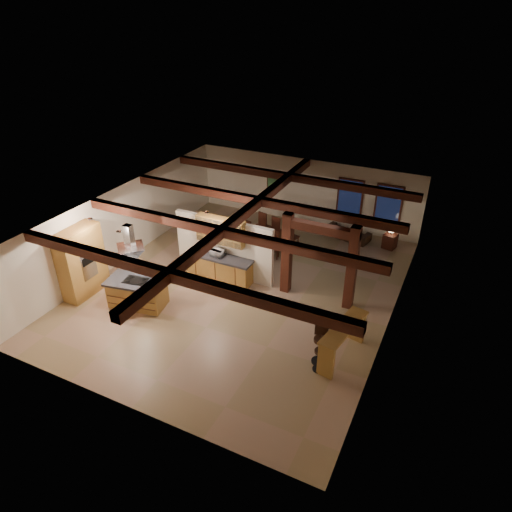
{
  "coord_description": "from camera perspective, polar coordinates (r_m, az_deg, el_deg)",
  "views": [
    {
      "loc": [
        6.23,
        -11.79,
        8.84
      ],
      "look_at": [
        0.26,
        0.5,
        1.07
      ],
      "focal_mm": 32.0,
      "sensor_mm": 36.0,
      "label": 1
    }
  ],
  "objects": [
    {
      "name": "partition_wall",
      "position": [
        16.22,
        -4.01,
        1.07
      ],
      "size": [
        3.8,
        0.18,
        2.2
      ],
      "primitive_type": "cube",
      "color": "white",
      "rests_on": "ground"
    },
    {
      "name": "sofa",
      "position": [
        19.51,
        11.4,
        2.97
      ],
      "size": [
        1.99,
        1.15,
        0.55
      ],
      "primitive_type": "imported",
      "rotation": [
        0.0,
        0.0,
        2.91
      ],
      "color": "black",
      "rests_on": "ground"
    },
    {
      "name": "bar_counter",
      "position": [
        12.93,
        10.83,
        -9.88
      ],
      "size": [
        0.9,
        2.11,
        1.08
      ],
      "color": "olive",
      "rests_on": "ground"
    },
    {
      "name": "framed_art",
      "position": [
        20.61,
        2.22,
        9.35
      ],
      "size": [
        0.65,
        0.05,
        0.85
      ],
      "color": "#37130D",
      "rests_on": "room_walls"
    },
    {
      "name": "upper_display_cabinet",
      "position": [
        15.73,
        -4.45,
        3.17
      ],
      "size": [
        1.8,
        0.36,
        0.95
      ],
      "color": "olive",
      "rests_on": "partition_wall"
    },
    {
      "name": "range_hood",
      "position": [
        14.7,
        -15.23,
        -0.19
      ],
      "size": [
        1.1,
        1.1,
        1.4
      ],
      "color": "silver",
      "rests_on": "room_walls"
    },
    {
      "name": "recessed_cans",
      "position": [
        14.48,
        -14.35,
        4.31
      ],
      "size": [
        3.16,
        2.46,
        0.03
      ],
      "color": "silver",
      "rests_on": "room_walls"
    },
    {
      "name": "ground",
      "position": [
        16.0,
        -1.63,
        -3.92
      ],
      "size": [
        12.0,
        12.0,
        0.0
      ],
      "primitive_type": "plane",
      "color": "tan",
      "rests_on": "ground"
    },
    {
      "name": "pantry_cabinet",
      "position": [
        16.17,
        -20.97,
        -0.71
      ],
      "size": [
        0.67,
        1.6,
        2.4
      ],
      "color": "olive",
      "rests_on": "ground"
    },
    {
      "name": "dining_chairs",
      "position": [
        18.2,
        1.54,
        2.72
      ],
      "size": [
        2.2,
        2.2,
        1.19
      ],
      "color": "#37130D",
      "rests_on": "ground"
    },
    {
      "name": "ceiling_beams",
      "position": [
        14.66,
        -1.78,
        5.11
      ],
      "size": [
        10.0,
        12.0,
        0.28
      ],
      "color": "#37130D",
      "rests_on": "room_walls"
    },
    {
      "name": "back_counter",
      "position": [
        16.24,
        -4.61,
        -1.46
      ],
      "size": [
        2.5,
        0.66,
        0.94
      ],
      "color": "olive",
      "rests_on": "ground"
    },
    {
      "name": "room_walls",
      "position": [
        15.09,
        -1.73,
        1.73
      ],
      "size": [
        12.0,
        12.0,
        12.0
      ],
      "color": "white",
      "rests_on": "ground"
    },
    {
      "name": "dining_table",
      "position": [
        18.34,
        1.53,
        1.87
      ],
      "size": [
        1.88,
        1.3,
        0.6
      ],
      "primitive_type": "imported",
      "rotation": [
        0.0,
        0.0,
        -0.22
      ],
      "color": "#391D0E",
      "rests_on": "ground"
    },
    {
      "name": "bar_stool_a",
      "position": [
        12.6,
        8.14,
        -12.06
      ],
      "size": [
        0.39,
        0.4,
        1.02
      ],
      "color": "black",
      "rests_on": "ground"
    },
    {
      "name": "side_table",
      "position": [
        19.11,
        16.39,
        1.8
      ],
      "size": [
        0.58,
        0.58,
        0.6
      ],
      "primitive_type": "cube",
      "rotation": [
        0.0,
        0.0,
        -0.23
      ],
      "color": "#37130D",
      "rests_on": "ground"
    },
    {
      "name": "kitchen_island",
      "position": [
        15.37,
        -14.6,
        -4.42
      ],
      "size": [
        2.05,
        1.33,
        0.95
      ],
      "color": "olive",
      "rests_on": "ground"
    },
    {
      "name": "microwave",
      "position": [
        15.97,
        -4.86,
        0.42
      ],
      "size": [
        0.5,
        0.36,
        0.27
      ],
      "primitive_type": "imported",
      "rotation": [
        0.0,
        0.0,
        3.07
      ],
      "color": "#B9B9BD",
      "rests_on": "back_counter"
    },
    {
      "name": "timber_posts",
      "position": [
        14.66,
        7.89,
        0.48
      ],
      "size": [
        2.5,
        0.3,
        2.9
      ],
      "color": "#37130D",
      "rests_on": "ground"
    },
    {
      "name": "table_lamp",
      "position": [
        18.89,
        16.61,
        3.15
      ],
      "size": [
        0.25,
        0.25,
        0.29
      ],
      "color": "black",
      "rests_on": "side_table"
    },
    {
      "name": "bar_stool_b",
      "position": [
        12.77,
        8.07,
        -10.73
      ],
      "size": [
        0.46,
        0.47,
        1.25
      ],
      "color": "black",
      "rests_on": "ground"
    },
    {
      "name": "back_windows",
      "position": [
        19.49,
        13.92,
        6.62
      ],
      "size": [
        2.7,
        0.07,
        1.7
      ],
      "color": "#37130D",
      "rests_on": "room_walls"
    }
  ]
}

